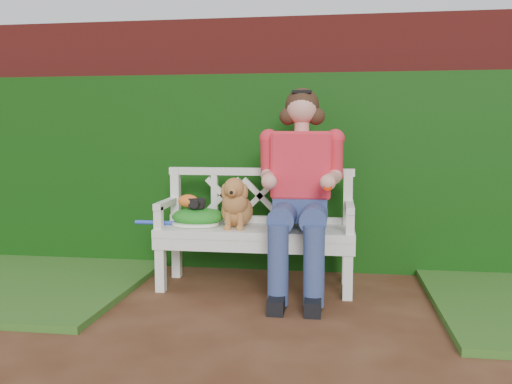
# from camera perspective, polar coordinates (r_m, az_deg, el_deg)

# --- Properties ---
(ground) EXTENTS (60.00, 60.00, 0.00)m
(ground) POSITION_cam_1_polar(r_m,az_deg,el_deg) (3.29, 0.63, -15.22)
(ground) COLOR #411F10
(brick_wall) EXTENTS (10.00, 0.30, 2.20)m
(brick_wall) POSITION_cam_1_polar(r_m,az_deg,el_deg) (4.95, 3.64, 5.09)
(brick_wall) COLOR maroon
(brick_wall) RESTS_ON ground
(ivy_hedge) EXTENTS (10.00, 0.18, 1.70)m
(ivy_hedge) POSITION_cam_1_polar(r_m,az_deg,el_deg) (4.74, 3.39, 2.01)
(ivy_hedge) COLOR #0C3609
(ivy_hedge) RESTS_ON ground
(garden_bench) EXTENTS (1.63, 0.75, 0.48)m
(garden_bench) POSITION_cam_1_polar(r_m,az_deg,el_deg) (4.23, 0.00, -6.88)
(garden_bench) COLOR white
(garden_bench) RESTS_ON ground
(seated_woman) EXTENTS (0.74, 0.94, 1.58)m
(seated_woman) POSITION_cam_1_polar(r_m,az_deg,el_deg) (4.08, 4.73, 0.44)
(seated_woman) COLOR #EA4F6E
(seated_woman) RESTS_ON ground
(dog) EXTENTS (0.36, 0.42, 0.39)m
(dog) POSITION_cam_1_polar(r_m,az_deg,el_deg) (4.14, -2.07, -1.03)
(dog) COLOR olive
(dog) RESTS_ON garden_bench
(tennis_racket) EXTENTS (0.75, 0.45, 0.03)m
(tennis_racket) POSITION_cam_1_polar(r_m,az_deg,el_deg) (4.26, -6.82, -3.31)
(tennis_racket) COLOR white
(tennis_racket) RESTS_ON garden_bench
(green_bag) EXTENTS (0.50, 0.44, 0.14)m
(green_bag) POSITION_cam_1_polar(r_m,az_deg,el_deg) (4.28, -6.14, -2.54)
(green_bag) COLOR #106719
(green_bag) RESTS_ON garden_bench
(camera_item) EXTENTS (0.12, 0.09, 0.08)m
(camera_item) POSITION_cam_1_polar(r_m,az_deg,el_deg) (4.23, -6.22, -1.15)
(camera_item) COLOR black
(camera_item) RESTS_ON green_bag
(baseball_glove) EXTENTS (0.19, 0.16, 0.10)m
(baseball_glove) POSITION_cam_1_polar(r_m,az_deg,el_deg) (4.26, -7.14, -0.94)
(baseball_glove) COLOR orange
(baseball_glove) RESTS_ON green_bag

